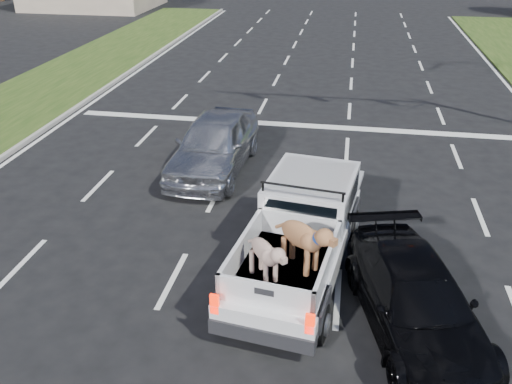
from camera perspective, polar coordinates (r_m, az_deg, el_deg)
ground at (r=11.46m, az=-0.33°, el=-10.15°), size 160.00×160.00×0.00m
road_markings at (r=17.09m, az=3.57°, el=3.13°), size 17.75×60.00×0.01m
curb_left at (r=19.63m, az=-23.96°, el=4.22°), size 0.15×60.00×0.14m
pickup_truck at (r=11.56m, az=4.66°, el=-4.22°), size 2.60×5.52×1.99m
silver_sedan at (r=16.31m, az=-4.44°, el=5.09°), size 2.20×5.02×1.68m
black_coupe at (r=10.52m, az=16.48°, el=-10.84°), size 2.95×4.85×1.32m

